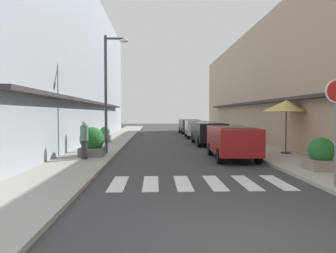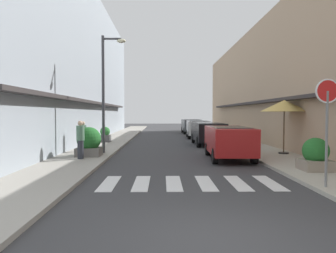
{
  "view_description": "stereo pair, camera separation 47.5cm",
  "coord_description": "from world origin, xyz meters",
  "px_view_note": "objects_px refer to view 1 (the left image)",
  "views": [
    {
      "loc": [
        -1.29,
        -5.26,
        2.07
      ],
      "look_at": [
        -0.41,
        17.81,
        1.16
      ],
      "focal_mm": 35.62,
      "sensor_mm": 36.0,
      "label": 1
    },
    {
      "loc": [
        -0.81,
        -5.28,
        2.07
      ],
      "look_at": [
        -0.41,
        17.81,
        1.16
      ],
      "focal_mm": 35.62,
      "sensor_mm": 36.0,
      "label": 2
    }
  ],
  "objects_px": {
    "planter_far": "(105,135)",
    "cafe_umbrella": "(286,106)",
    "parked_car_far": "(197,127)",
    "parked_car_distant": "(189,125)",
    "street_lamp": "(109,82)",
    "parked_car_mid": "(208,131)",
    "planter_corner": "(321,155)",
    "parked_car_near": "(232,139)",
    "pedestrian_walking_far": "(85,136)",
    "pedestrian_walking_near": "(84,139)",
    "planter_midblock": "(92,142)"
  },
  "relations": [
    {
      "from": "planter_far",
      "to": "cafe_umbrella",
      "type": "bearing_deg",
      "value": -34.68
    },
    {
      "from": "parked_car_far",
      "to": "cafe_umbrella",
      "type": "bearing_deg",
      "value": -76.22
    },
    {
      "from": "parked_car_distant",
      "to": "parked_car_far",
      "type": "bearing_deg",
      "value": -90.0
    },
    {
      "from": "street_lamp",
      "to": "cafe_umbrella",
      "type": "bearing_deg",
      "value": -3.01
    },
    {
      "from": "parked_car_far",
      "to": "cafe_umbrella",
      "type": "distance_m",
      "value": 12.32
    },
    {
      "from": "parked_car_far",
      "to": "cafe_umbrella",
      "type": "height_order",
      "value": "cafe_umbrella"
    },
    {
      "from": "parked_car_mid",
      "to": "planter_corner",
      "type": "distance_m",
      "value": 10.67
    },
    {
      "from": "parked_car_mid",
      "to": "parked_car_distant",
      "type": "bearing_deg",
      "value": 90.0
    },
    {
      "from": "planter_far",
      "to": "parked_car_near",
      "type": "bearing_deg",
      "value": -49.08
    },
    {
      "from": "parked_car_far",
      "to": "pedestrian_walking_far",
      "type": "height_order",
      "value": "pedestrian_walking_far"
    },
    {
      "from": "parked_car_mid",
      "to": "pedestrian_walking_near",
      "type": "xyz_separation_m",
      "value": [
        -6.5,
        -7.4,
        0.06
      ]
    },
    {
      "from": "planter_midblock",
      "to": "pedestrian_walking_near",
      "type": "height_order",
      "value": "pedestrian_walking_near"
    },
    {
      "from": "street_lamp",
      "to": "planter_far",
      "type": "bearing_deg",
      "value": 100.67
    },
    {
      "from": "pedestrian_walking_far",
      "to": "pedestrian_walking_near",
      "type": "bearing_deg",
      "value": -98.45
    },
    {
      "from": "parked_car_distant",
      "to": "planter_corner",
      "type": "bearing_deg",
      "value": -84.33
    },
    {
      "from": "parked_car_mid",
      "to": "parked_car_far",
      "type": "xyz_separation_m",
      "value": [
        0.0,
        6.19,
        -0.0
      ]
    },
    {
      "from": "parked_car_distant",
      "to": "pedestrian_walking_far",
      "type": "distance_m",
      "value": 18.48
    },
    {
      "from": "parked_car_mid",
      "to": "pedestrian_walking_near",
      "type": "distance_m",
      "value": 9.85
    },
    {
      "from": "parked_car_distant",
      "to": "parked_car_near",
      "type": "bearing_deg",
      "value": -90.0
    },
    {
      "from": "parked_car_distant",
      "to": "pedestrian_walking_near",
      "type": "xyz_separation_m",
      "value": [
        -6.5,
        -19.89,
        0.06
      ]
    },
    {
      "from": "parked_car_far",
      "to": "pedestrian_walking_far",
      "type": "xyz_separation_m",
      "value": [
        -7.05,
        -10.79,
        0.01
      ]
    },
    {
      "from": "street_lamp",
      "to": "planter_corner",
      "type": "bearing_deg",
      "value": -33.0
    },
    {
      "from": "parked_car_mid",
      "to": "parked_car_distant",
      "type": "relative_size",
      "value": 1.1
    },
    {
      "from": "parked_car_near",
      "to": "parked_car_distant",
      "type": "bearing_deg",
      "value": 90.0
    },
    {
      "from": "parked_car_distant",
      "to": "street_lamp",
      "type": "relative_size",
      "value": 0.71
    },
    {
      "from": "parked_car_mid",
      "to": "pedestrian_walking_far",
      "type": "bearing_deg",
      "value": -146.86
    },
    {
      "from": "planter_corner",
      "to": "pedestrian_walking_near",
      "type": "height_order",
      "value": "pedestrian_walking_near"
    },
    {
      "from": "parked_car_far",
      "to": "parked_car_distant",
      "type": "distance_m",
      "value": 6.29
    },
    {
      "from": "street_lamp",
      "to": "pedestrian_walking_far",
      "type": "distance_m",
      "value": 3.06
    },
    {
      "from": "street_lamp",
      "to": "pedestrian_walking_far",
      "type": "xyz_separation_m",
      "value": [
        -1.34,
        0.63,
        -2.68
      ]
    },
    {
      "from": "pedestrian_walking_near",
      "to": "street_lamp",
      "type": "bearing_deg",
      "value": -66.82
    },
    {
      "from": "parked_car_near",
      "to": "cafe_umbrella",
      "type": "relative_size",
      "value": 1.66
    },
    {
      "from": "planter_corner",
      "to": "planter_midblock",
      "type": "distance_m",
      "value": 9.51
    },
    {
      "from": "pedestrian_walking_near",
      "to": "parked_car_distant",
      "type": "bearing_deg",
      "value": -64.99
    },
    {
      "from": "parked_car_near",
      "to": "street_lamp",
      "type": "relative_size",
      "value": 0.75
    },
    {
      "from": "parked_car_near",
      "to": "parked_car_mid",
      "type": "height_order",
      "value": "same"
    },
    {
      "from": "parked_car_near",
      "to": "pedestrian_walking_near",
      "type": "relative_size",
      "value": 2.64
    },
    {
      "from": "parked_car_far",
      "to": "planter_midblock",
      "type": "xyz_separation_m",
      "value": [
        -6.35,
        -12.6,
        -0.17
      ]
    },
    {
      "from": "parked_car_far",
      "to": "street_lamp",
      "type": "xyz_separation_m",
      "value": [
        -5.71,
        -11.42,
        2.68
      ]
    },
    {
      "from": "parked_car_distant",
      "to": "pedestrian_walking_far",
      "type": "bearing_deg",
      "value": -112.41
    },
    {
      "from": "parked_car_mid",
      "to": "pedestrian_walking_far",
      "type": "height_order",
      "value": "pedestrian_walking_far"
    },
    {
      "from": "street_lamp",
      "to": "planter_midblock",
      "type": "relative_size",
      "value": 4.33
    },
    {
      "from": "pedestrian_walking_near",
      "to": "parked_car_mid",
      "type": "bearing_deg",
      "value": -88.18
    },
    {
      "from": "parked_car_distant",
      "to": "cafe_umbrella",
      "type": "distance_m",
      "value": 18.46
    },
    {
      "from": "planter_corner",
      "to": "planter_midblock",
      "type": "relative_size",
      "value": 0.84
    },
    {
      "from": "parked_car_near",
      "to": "street_lamp",
      "type": "bearing_deg",
      "value": 164.11
    },
    {
      "from": "parked_car_near",
      "to": "planter_midblock",
      "type": "height_order",
      "value": "parked_car_near"
    },
    {
      "from": "street_lamp",
      "to": "cafe_umbrella",
      "type": "relative_size",
      "value": 2.21
    },
    {
      "from": "cafe_umbrella",
      "to": "planter_far",
      "type": "relative_size",
      "value": 2.48
    },
    {
      "from": "parked_car_mid",
      "to": "cafe_umbrella",
      "type": "bearing_deg",
      "value": -62.88
    }
  ]
}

